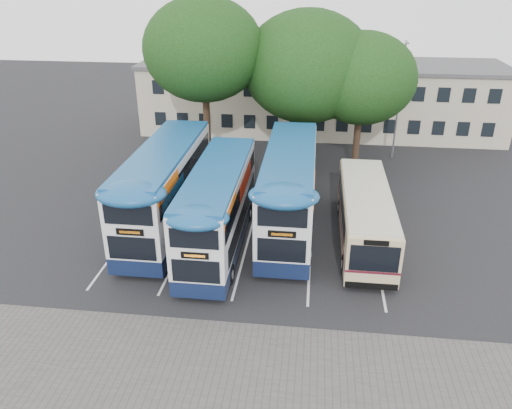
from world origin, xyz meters
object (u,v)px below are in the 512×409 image
object	(u,v)px
tree_left	(204,50)
bus_dd_mid	(218,204)
bus_single	(365,212)
bus_dd_right	(289,187)
tree_mid	(308,67)
tree_right	(362,78)
bus_dd_left	(166,185)
lamp_post	(400,95)

from	to	relation	value
tree_left	bus_dd_mid	world-z (taller)	tree_left
tree_left	bus_single	distance (m)	16.40
bus_dd_right	bus_single	world-z (taller)	bus_dd_right
tree_mid	bus_dd_mid	bearing A→B (deg)	-107.72
tree_mid	bus_dd_mid	size ratio (longest dim) A/B	1.06
bus_dd_mid	bus_dd_right	xyz separation A→B (m)	(3.64, 2.41, 0.16)
tree_right	bus_dd_mid	xyz separation A→B (m)	(-8.06, -12.59, -4.34)
tree_right	bus_single	size ratio (longest dim) A/B	0.98
tree_left	bus_dd_left	bearing A→B (deg)	-92.20
bus_dd_right	lamp_post	bearing A→B (deg)	59.78
bus_dd_left	bus_dd_right	world-z (taller)	bus_dd_left
bus_dd_left	bus_dd_mid	xyz separation A→B (m)	(3.39, -1.78, -0.18)
lamp_post	tree_mid	distance (m)	7.83
tree_mid	bus_dd_left	bearing A→B (deg)	-123.85
bus_dd_right	bus_single	distance (m)	4.45
bus_dd_right	bus_single	xyz separation A→B (m)	(4.26, -0.88, -0.92)
lamp_post	tree_right	size ratio (longest dim) A/B	0.90
lamp_post	tree_left	world-z (taller)	tree_left
tree_mid	tree_right	bearing A→B (deg)	-6.92
bus_single	lamp_post	bearing A→B (deg)	76.52
bus_dd_left	bus_dd_mid	world-z (taller)	bus_dd_left
lamp_post	bus_dd_right	bearing A→B (deg)	-120.22
bus_dd_mid	lamp_post	bearing A→B (deg)	53.97
tree_mid	tree_right	size ratio (longest dim) A/B	1.14
tree_mid	bus_single	xyz separation A→B (m)	(3.73, -11.53, -5.75)
bus_dd_mid	bus_dd_right	bearing A→B (deg)	33.48
lamp_post	bus_dd_right	world-z (taller)	lamp_post
bus_dd_left	tree_mid	bearing A→B (deg)	56.15
bus_dd_left	bus_dd_right	size ratio (longest dim) A/B	1.01
lamp_post	bus_single	bearing A→B (deg)	-103.48
bus_single	bus_dd_mid	bearing A→B (deg)	-169.06
bus_single	tree_left	bearing A→B (deg)	137.42
tree_right	bus_single	distance (m)	12.18
tree_right	bus_dd_mid	world-z (taller)	tree_right
bus_dd_left	bus_dd_mid	size ratio (longest dim) A/B	1.07
tree_mid	tree_left	bearing A→B (deg)	-168.23
tree_left	tree_mid	size ratio (longest dim) A/B	1.08
bus_dd_left	tree_left	bearing A→B (deg)	87.80
tree_left	bus_single	size ratio (longest dim) A/B	1.20
lamp_post	bus_single	distance (m)	14.71
bus_dd_mid	tree_left	bearing A→B (deg)	104.63
lamp_post	tree_mid	world-z (taller)	tree_mid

